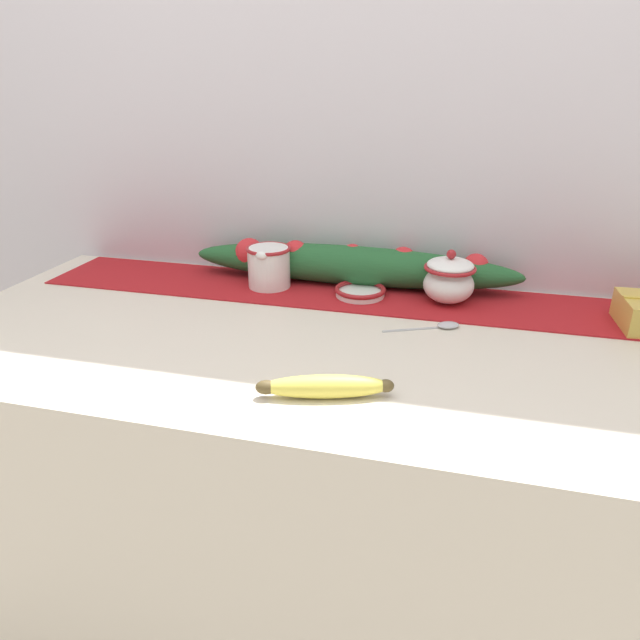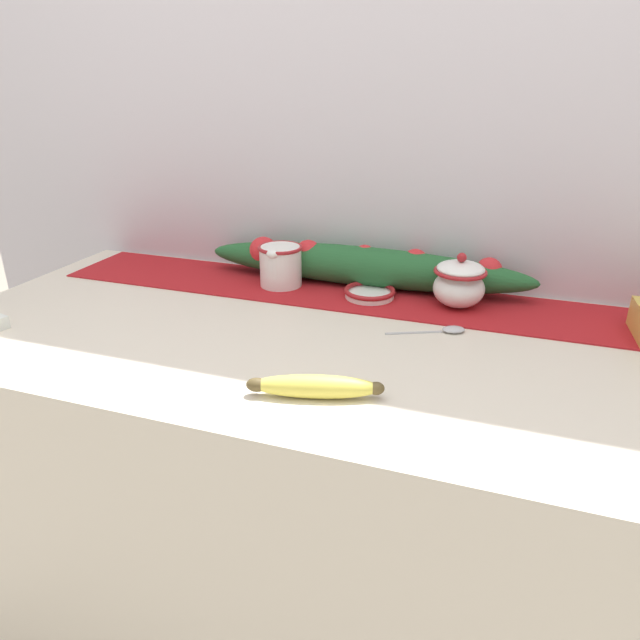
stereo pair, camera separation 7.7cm
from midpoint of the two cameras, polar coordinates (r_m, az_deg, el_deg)
countertop at (r=1.33m, az=-1.81°, el=-19.79°), size 1.52×0.70×0.91m
back_wall at (r=1.34m, az=2.33°, el=16.23°), size 2.32×0.04×2.40m
table_runner at (r=1.28m, az=0.80°, el=2.64°), size 1.40×0.22×0.00m
cream_pitcher at (r=1.31m, az=-6.81°, el=5.46°), size 0.10×0.12×0.10m
sugar_bowl at (r=1.23m, az=11.03°, el=4.00°), size 0.11×0.11×0.12m
small_dish at (r=1.26m, az=2.27°, el=2.86°), size 0.11×0.11×0.02m
banana at (r=0.86m, az=-2.08°, el=-6.72°), size 0.21×0.09×0.04m
spoon at (r=1.12m, az=10.44°, el=-0.58°), size 0.15×0.08×0.01m
poinsettia_garland at (r=1.32m, az=1.27°, el=5.59°), size 0.77×0.10×0.09m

